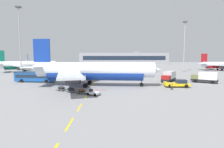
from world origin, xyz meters
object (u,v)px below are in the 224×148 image
object	(u,v)px
catering_truck	(205,77)
ground_crew_worker	(172,86)
airliner_foreground	(93,71)
airliner_far_right	(222,65)
apron_light_mast_far	(185,41)
airliner_far_center	(27,63)
apron_shuttle_bus	(35,76)
airliner_mid_left	(27,65)
fuel_service_truck	(169,76)
apron_light_mast_near	(19,34)
pushback_tug	(177,83)
baggage_train	(76,90)

from	to	relation	value
catering_truck	ground_crew_worker	size ratio (longest dim) A/B	4.32
airliner_foreground	airliner_far_right	world-z (taller)	airliner_foreground
apron_light_mast_far	catering_truck	bearing A→B (deg)	-103.79
airliner_far_center	apron_shuttle_bus	distance (m)	82.25
airliner_mid_left	fuel_service_truck	bearing A→B (deg)	-32.03
airliner_foreground	ground_crew_worker	distance (m)	19.66
airliner_mid_left	fuel_service_truck	distance (m)	70.90
apron_light_mast_near	apron_light_mast_far	size ratio (longest dim) A/B	1.09
apron_light_mast_far	airliner_mid_left	bearing A→B (deg)	178.08
catering_truck	apron_light_mast_far	xyz separation A→B (m)	(9.13, 37.21, 13.83)
pushback_tug	airliner_far_center	bearing A→B (deg)	132.31
airliner_far_center	fuel_service_truck	distance (m)	106.53
pushback_tug	catering_truck	bearing A→B (deg)	33.60
airliner_foreground	baggage_train	bearing A→B (deg)	-107.33
airliner_mid_left	ground_crew_worker	world-z (taller)	airliner_mid_left
airliner_foreground	ground_crew_worker	size ratio (longest dim) A/B	21.23
ground_crew_worker	apron_shuttle_bus	bearing A→B (deg)	160.11
baggage_train	ground_crew_worker	bearing A→B (deg)	8.28
pushback_tug	apron_shuttle_bus	bearing A→B (deg)	166.36
catering_truck	airliner_foreground	bearing A→B (deg)	-170.48
baggage_train	airliner_mid_left	bearing A→B (deg)	123.00
catering_truck	fuel_service_truck	distance (m)	10.13
airliner_foreground	fuel_service_truck	xyz separation A→B (m)	(22.37, 7.69, -2.30)
apron_shuttle_bus	catering_truck	distance (m)	50.35
airliner_far_right	apron_shuttle_bus	xyz separation A→B (m)	(-85.89, -45.96, -1.30)
fuel_service_truck	ground_crew_worker	bearing A→B (deg)	-105.87
pushback_tug	baggage_train	world-z (taller)	pushback_tug
pushback_tug	apron_light_mast_far	world-z (taller)	apron_light_mast_far
ground_crew_worker	apron_light_mast_far	size ratio (longest dim) A/B	0.07
pushback_tug	catering_truck	distance (m)	13.11
airliner_far_center	apron_light_mast_far	size ratio (longest dim) A/B	1.04
pushback_tug	fuel_service_truck	distance (m)	9.61
airliner_mid_left	fuel_service_truck	size ratio (longest dim) A/B	4.12
baggage_train	airliner_foreground	bearing A→B (deg)	72.67
airliner_far_right	fuel_service_truck	bearing A→B (deg)	-134.67
airliner_foreground	catering_truck	world-z (taller)	airliner_foreground
apron_shuttle_bus	apron_light_mast_near	size ratio (longest dim) A/B	0.45
apron_shuttle_bus	apron_light_mast_near	xyz separation A→B (m)	(-13.23, 18.21, 14.95)
airliner_far_right	baggage_train	size ratio (longest dim) A/B	2.53
airliner_mid_left	apron_shuttle_bus	bearing A→B (deg)	-62.36
airliner_mid_left	airliner_far_right	bearing A→B (deg)	4.55
airliner_far_right	apron_light_mast_near	distance (m)	103.83
baggage_train	apron_light_mast_far	distance (m)	69.24
pushback_tug	ground_crew_worker	xyz separation A→B (m)	(-2.73, -3.71, 0.03)
pushback_tug	airliner_mid_left	bearing A→B (deg)	141.42
pushback_tug	catering_truck	size ratio (longest dim) A/B	0.87
ground_crew_worker	apron_light_mast_far	bearing A→B (deg)	64.70
apron_shuttle_bus	baggage_train	xyz separation A→B (m)	(15.35, -16.37, -1.22)
airliner_far_center	catering_truck	bearing A→B (deg)	-41.25
airliner_mid_left	airliner_far_right	size ratio (longest dim) A/B	1.09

